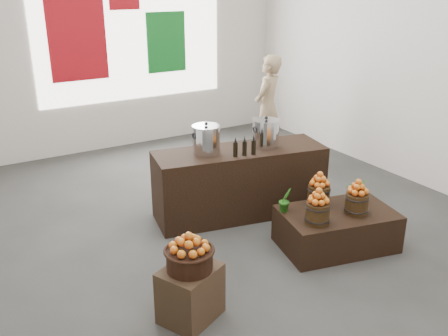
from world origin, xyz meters
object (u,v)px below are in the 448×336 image
crate (190,293)px  stock_pot_center (266,134)px  counter (240,182)px  shopper (268,107)px  wicker_basket (189,260)px  stock_pot_left (206,141)px  display_table (336,229)px

crate → stock_pot_center: stock_pot_center is taller
counter → shopper: bearing=56.9°
wicker_basket → stock_pot_left: bearing=56.5°
wicker_basket → stock_pot_center: (1.76, 1.42, 0.42)m
stock_pot_center → wicker_basket: bearing=-141.1°
crate → stock_pot_left: 2.02m
display_table → shopper: bearing=82.0°
crate → shopper: size_ratio=0.29×
display_table → wicker_basket: bearing=-159.0°
crate → stock_pot_left: (1.04, 1.56, 0.75)m
crate → stock_pot_center: size_ratio=1.53×
wicker_basket → stock_pot_left: stock_pot_left is taller
counter → crate: bearing=-123.1°
crate → wicker_basket: (0.00, 0.00, 0.33)m
wicker_basket → stock_pot_left: (1.04, 1.56, 0.42)m
stock_pot_left → stock_pot_center: same height
wicker_basket → stock_pot_center: size_ratio=1.22×
wicker_basket → display_table: size_ratio=0.32×
display_table → stock_pot_center: bearing=110.0°
display_table → stock_pot_center: stock_pot_center is taller
stock_pot_left → crate: bearing=-123.5°
stock_pot_center → display_table: bearing=-82.8°
wicker_basket → display_table: (1.91, 0.28, -0.36)m
counter → shopper: 2.19m
crate → wicker_basket: wicker_basket is taller
counter → stock_pot_center: (0.32, -0.06, 0.58)m
crate → counter: counter is taller
crate → shopper: bearing=45.7°
counter → stock_pot_center: stock_pot_center is taller
wicker_basket → stock_pot_center: 2.30m
wicker_basket → shopper: 4.24m
wicker_basket → display_table: wicker_basket is taller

